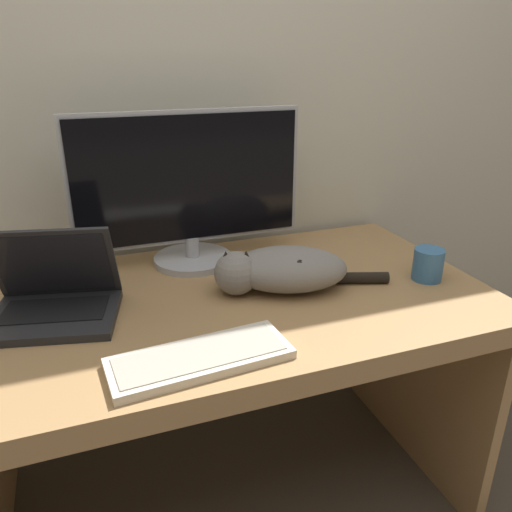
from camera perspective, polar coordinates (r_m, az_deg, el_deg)
name	(u,v)px	position (r m, az deg, el deg)	size (l,w,h in m)	color
wall_back	(177,61)	(1.62, -8.97, 21.20)	(6.40, 0.06, 2.60)	beige
desk	(226,346)	(1.41, -3.43, -10.18)	(1.41, 0.77, 0.72)	#A37A4C
monitor	(189,190)	(1.48, -7.64, 7.45)	(0.67, 0.24, 0.45)	#B2B2B7
laptop	(54,300)	(1.30, -22.10, -4.64)	(0.34, 0.29, 0.23)	#232326
external_keyboard	(200,358)	(1.06, -6.38, -11.51)	(0.39, 0.17, 0.02)	beige
cat	(281,269)	(1.34, 2.87, -1.46)	(0.48, 0.27, 0.12)	gray
coffee_mug	(428,264)	(1.49, 19.06, -0.91)	(0.08, 0.08, 0.09)	teal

